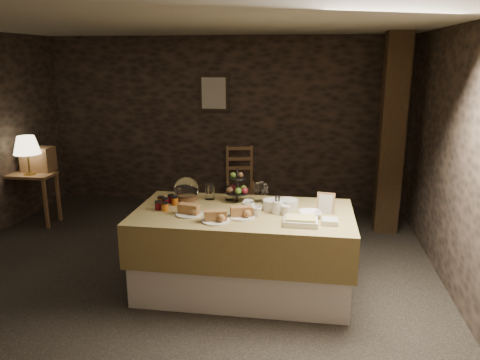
# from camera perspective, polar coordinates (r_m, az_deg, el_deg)

# --- Properties ---
(ground_plane) EXTENTS (5.50, 5.00, 0.01)m
(ground_plane) POSITION_cam_1_polar(r_m,az_deg,el_deg) (5.33, -6.75, -10.69)
(ground_plane) COLOR black
(ground_plane) RESTS_ON ground
(room_shell) EXTENTS (5.52, 5.02, 2.60)m
(room_shell) POSITION_cam_1_polar(r_m,az_deg,el_deg) (4.87, -7.30, 6.15)
(room_shell) COLOR black
(room_shell) RESTS_ON ground
(buffet_table) EXTENTS (2.11, 1.12, 0.83)m
(buffet_table) POSITION_cam_1_polar(r_m,az_deg,el_deg) (4.66, 0.41, -7.96)
(buffet_table) COLOR silver
(buffet_table) RESTS_ON ground_plane
(console_table) EXTENTS (0.68, 0.39, 0.72)m
(console_table) POSITION_cam_1_polar(r_m,az_deg,el_deg) (7.11, -24.25, -0.29)
(console_table) COLOR brown
(console_table) RESTS_ON ground_plane
(table_lamp) EXTENTS (0.36, 0.36, 0.53)m
(table_lamp) POSITION_cam_1_polar(r_m,az_deg,el_deg) (6.94, -24.58, 3.83)
(table_lamp) COLOR gold
(table_lamp) RESTS_ON console_table
(wine_rack) EXTENTS (0.42, 0.26, 0.34)m
(wine_rack) POSITION_cam_1_polar(r_m,az_deg,el_deg) (7.17, -23.41, 2.37)
(wine_rack) COLOR brown
(wine_rack) RESTS_ON console_table
(chair) EXTENTS (0.52, 0.50, 0.74)m
(chair) POSITION_cam_1_polar(r_m,az_deg,el_deg) (7.30, 0.07, -0.04)
(chair) COLOR brown
(chair) RESTS_ON ground_plane
(timber_column) EXTENTS (0.30, 0.30, 2.60)m
(timber_column) POSITION_cam_1_polar(r_m,az_deg,el_deg) (6.40, 17.99, 5.22)
(timber_column) COLOR black
(timber_column) RESTS_ON ground_plane
(framed_picture) EXTENTS (0.45, 0.04, 0.55)m
(framed_picture) POSITION_cam_1_polar(r_m,az_deg,el_deg) (7.27, -3.20, 10.53)
(framed_picture) COLOR #302619
(framed_picture) RESTS_ON room_shell
(plate_stack_a) EXTENTS (0.19, 0.19, 0.10)m
(plate_stack_a) POSITION_cam_1_polar(r_m,az_deg,el_deg) (4.58, 4.02, -3.03)
(plate_stack_a) COLOR silver
(plate_stack_a) RESTS_ON buffet_table
(plate_stack_b) EXTENTS (0.20, 0.20, 0.08)m
(plate_stack_b) POSITION_cam_1_polar(r_m,az_deg,el_deg) (4.65, 5.85, -2.88)
(plate_stack_b) COLOR silver
(plate_stack_b) RESTS_ON buffet_table
(cutlery_holder) EXTENTS (0.10, 0.10, 0.12)m
(cutlery_holder) POSITION_cam_1_polar(r_m,az_deg,el_deg) (4.47, 4.57, -3.34)
(cutlery_holder) COLOR silver
(cutlery_holder) RESTS_ON buffet_table
(cup_a) EXTENTS (0.13, 0.13, 0.10)m
(cup_a) POSITION_cam_1_polar(r_m,az_deg,el_deg) (4.50, 1.00, -3.34)
(cup_a) COLOR silver
(cup_a) RESTS_ON buffet_table
(cup_b) EXTENTS (0.13, 0.13, 0.09)m
(cup_b) POSITION_cam_1_polar(r_m,az_deg,el_deg) (4.38, 2.04, -3.87)
(cup_b) COLOR silver
(cup_b) RESTS_ON buffet_table
(mug_c) EXTENTS (0.09, 0.09, 0.09)m
(mug_c) POSITION_cam_1_polar(r_m,az_deg,el_deg) (4.57, 1.00, -3.05)
(mug_c) COLOR silver
(mug_c) RESTS_ON buffet_table
(mug_d) EXTENTS (0.08, 0.08, 0.09)m
(mug_d) POSITION_cam_1_polar(r_m,az_deg,el_deg) (4.44, 5.61, -3.71)
(mug_d) COLOR silver
(mug_d) RESTS_ON buffet_table
(bowl) EXTENTS (0.26, 0.26, 0.05)m
(bowl) POSITION_cam_1_polar(r_m,az_deg,el_deg) (4.42, 8.53, -4.13)
(bowl) COLOR silver
(bowl) RESTS_ON buffet_table
(cake_dome) EXTENTS (0.26, 0.26, 0.26)m
(cake_dome) POSITION_cam_1_polar(r_m,az_deg,el_deg) (4.88, -6.55, -1.32)
(cake_dome) COLOR brown
(cake_dome) RESTS_ON buffet_table
(fruit_stand) EXTENTS (0.25, 0.25, 0.35)m
(fruit_stand) POSITION_cam_1_polar(r_m,az_deg,el_deg) (4.80, -0.31, -1.07)
(fruit_stand) COLOR black
(fruit_stand) RESTS_ON buffet_table
(bread_platter_left) EXTENTS (0.26, 0.26, 0.11)m
(bread_platter_left) POSITION_cam_1_polar(r_m,az_deg,el_deg) (4.45, -6.23, -3.74)
(bread_platter_left) COLOR silver
(bread_platter_left) RESTS_ON buffet_table
(bread_platter_center) EXTENTS (0.26, 0.26, 0.11)m
(bread_platter_center) POSITION_cam_1_polar(r_m,az_deg,el_deg) (4.25, -3.01, -4.57)
(bread_platter_center) COLOR silver
(bread_platter_center) RESTS_ON buffet_table
(bread_platter_right) EXTENTS (0.26, 0.26, 0.11)m
(bread_platter_right) POSITION_cam_1_polar(r_m,az_deg,el_deg) (4.36, 0.15, -4.05)
(bread_platter_right) COLOR silver
(bread_platter_right) RESTS_ON buffet_table
(jam_jars) EXTENTS (0.20, 0.32, 0.07)m
(jam_jars) POSITION_cam_1_polar(r_m,az_deg,el_deg) (4.72, -9.00, -2.79)
(jam_jars) COLOR #4D060F
(jam_jars) RESTS_ON buffet_table
(tart_dish) EXTENTS (0.30, 0.22, 0.07)m
(tart_dish) POSITION_cam_1_polar(r_m,az_deg,el_deg) (4.21, 7.42, -4.97)
(tart_dish) COLOR silver
(tart_dish) RESTS_ON buffet_table
(square_dish) EXTENTS (0.14, 0.14, 0.04)m
(square_dish) POSITION_cam_1_polar(r_m,az_deg,el_deg) (4.27, 10.89, -4.98)
(square_dish) COLOR silver
(square_dish) RESTS_ON buffet_table
(menu_frame) EXTENTS (0.18, 0.10, 0.22)m
(menu_frame) POSITION_cam_1_polar(r_m,az_deg,el_deg) (4.53, 10.39, -2.89)
(menu_frame) COLOR brown
(menu_frame) RESTS_ON buffet_table
(storage_jar_a) EXTENTS (0.10, 0.10, 0.16)m
(storage_jar_a) POSITION_cam_1_polar(r_m,az_deg,el_deg) (4.91, -3.71, -1.44)
(storage_jar_a) COLOR white
(storage_jar_a) RESTS_ON buffet_table
(storage_jar_b) EXTENTS (0.09, 0.09, 0.14)m
(storage_jar_b) POSITION_cam_1_polar(r_m,az_deg,el_deg) (4.88, -1.31, -1.61)
(storage_jar_b) COLOR white
(storage_jar_b) RESTS_ON buffet_table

